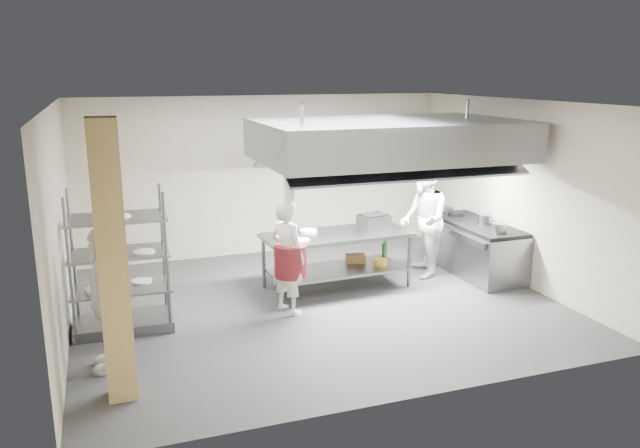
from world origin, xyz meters
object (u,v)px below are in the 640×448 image
object	(u,v)px
chef_line	(423,220)
stockpot	(485,219)
pass_rack	(119,261)
cooking_range	(475,250)
chef_head	(288,257)
island	(337,260)
chef_plating	(106,299)
griddle	(374,222)

from	to	relation	value
chef_line	stockpot	bearing A→B (deg)	88.33
pass_rack	cooking_range	world-z (taller)	pass_rack
chef_head	stockpot	xyz separation A→B (m)	(3.66, 0.54, 0.14)
island	stockpot	world-z (taller)	stockpot
pass_rack	chef_plating	distance (m)	1.17
stockpot	chef_line	bearing A→B (deg)	161.83
chef_line	chef_plating	xyz separation A→B (m)	(-5.15, -1.84, -0.11)
griddle	pass_rack	bearing A→B (deg)	178.15
island	chef_plating	world-z (taller)	chef_plating
stockpot	chef_head	bearing A→B (deg)	-171.67
island	stockpot	size ratio (longest dim) A/B	9.73
cooking_range	chef_line	bearing A→B (deg)	167.88
island	pass_rack	xyz separation A→B (m)	(-3.35, -0.60, 0.51)
chef_line	griddle	size ratio (longest dim) A/B	4.21
cooking_range	chef_line	xyz separation A→B (m)	(-0.93, 0.20, 0.56)
pass_rack	stockpot	distance (m)	5.96
island	stockpot	distance (m)	2.67
chef_line	pass_rack	bearing A→B (deg)	-65.51
chef_plating	stockpot	bearing A→B (deg)	105.28
island	stockpot	bearing A→B (deg)	-7.71
chef_head	chef_line	xyz separation A→B (m)	(2.66, 0.86, 0.14)
chef_head	chef_line	world-z (taller)	chef_line
griddle	stockpot	size ratio (longest dim) A/B	1.91
chef_line	stockpot	size ratio (longest dim) A/B	8.04
chef_line	stockpot	world-z (taller)	chef_line
cooking_range	chef_head	world-z (taller)	chef_head
chef_plating	griddle	world-z (taller)	chef_plating
cooking_range	chef_plating	xyz separation A→B (m)	(-6.08, -1.65, 0.44)
cooking_range	stockpot	distance (m)	0.58
chef_plating	chef_head	bearing A→B (deg)	112.92
griddle	island	bearing A→B (deg)	174.54
chef_plating	stockpot	world-z (taller)	chef_plating
island	griddle	bearing A→B (deg)	3.30
stockpot	cooking_range	bearing A→B (deg)	118.23
chef_line	chef_head	bearing A→B (deg)	-55.49
chef_head	griddle	size ratio (longest dim) A/B	3.62
cooking_range	island	bearing A→B (deg)	177.59
pass_rack	chef_plating	size ratio (longest dim) A/B	1.12
pass_rack	griddle	distance (m)	4.07
chef_head	griddle	xyz separation A→B (m)	(1.73, 0.84, 0.18)
chef_line	griddle	world-z (taller)	chef_line
cooking_range	pass_rack	bearing A→B (deg)	-175.19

